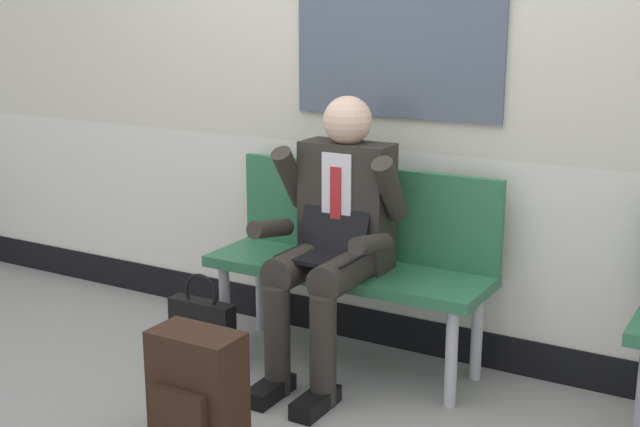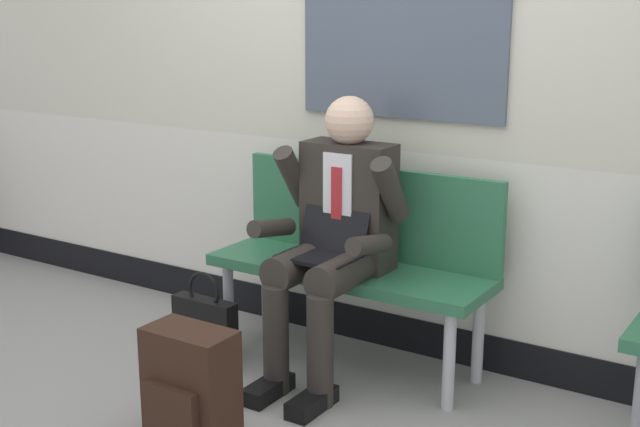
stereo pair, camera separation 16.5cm
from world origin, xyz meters
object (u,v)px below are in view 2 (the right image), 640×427
object	(u,v)px
bench_with_person	(357,250)
person_seated	(333,234)
backpack	(190,390)
handbag	(205,328)

from	to	relation	value
bench_with_person	person_seated	world-z (taller)	person_seated
bench_with_person	person_seated	distance (m)	0.23
bench_with_person	person_seated	size ratio (longest dim) A/B	1.05
bench_with_person	backpack	size ratio (longest dim) A/B	2.83
bench_with_person	backpack	bearing A→B (deg)	-96.71
backpack	handbag	world-z (taller)	backpack
bench_with_person	handbag	xyz separation A→B (m)	(-0.57, -0.39, -0.36)
person_seated	backpack	bearing A→B (deg)	-98.35
backpack	person_seated	bearing A→B (deg)	81.65
person_seated	handbag	distance (m)	0.77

